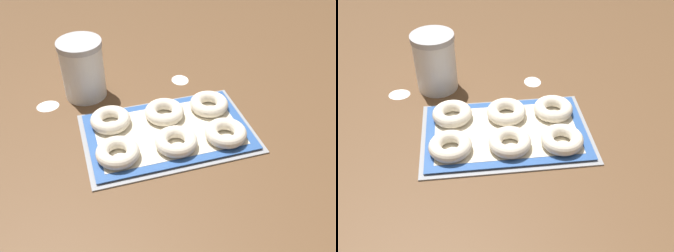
{
  "view_description": "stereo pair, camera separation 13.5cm",
  "coord_description": "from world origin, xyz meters",
  "views": [
    {
      "loc": [
        -0.23,
        -0.75,
        0.66
      ],
      "look_at": [
        -0.01,
        -0.01,
        0.03
      ],
      "focal_mm": 42.0,
      "sensor_mm": 36.0,
      "label": 1
    },
    {
      "loc": [
        -0.1,
        -0.78,
        0.66
      ],
      "look_at": [
        -0.01,
        -0.01,
        0.03
      ],
      "focal_mm": 42.0,
      "sensor_mm": 36.0,
      "label": 2
    }
  ],
  "objects": [
    {
      "name": "bagel_back_center",
      "position": [
        -0.0,
        0.05,
        0.03
      ],
      "size": [
        0.1,
        0.1,
        0.03
      ],
      "color": "silver",
      "rests_on": "baking_mat"
    },
    {
      "name": "ground_plane",
      "position": [
        0.0,
        0.0,
        0.0
      ],
      "size": [
        2.8,
        2.8,
        0.0
      ],
      "primitive_type": "plane",
      "color": "brown"
    },
    {
      "name": "baking_tray",
      "position": [
        -0.01,
        -0.01,
        0.0
      ],
      "size": [
        0.43,
        0.28,
        0.01
      ],
      "color": "#93969B",
      "rests_on": "ground_plane"
    },
    {
      "name": "flour_patch_far",
      "position": [
        0.1,
        0.22,
        0.0
      ],
      "size": [
        0.05,
        0.06,
        0.0
      ],
      "color": "white",
      "rests_on": "ground_plane"
    },
    {
      "name": "baking_mat",
      "position": [
        -0.01,
        -0.01,
        0.01
      ],
      "size": [
        0.41,
        0.26,
        0.0
      ],
      "color": "#2D569E",
      "rests_on": "baking_tray"
    },
    {
      "name": "bagel_front_center",
      "position": [
        -0.01,
        -0.07,
        0.03
      ],
      "size": [
        0.1,
        0.1,
        0.03
      ],
      "color": "silver",
      "rests_on": "baking_mat"
    },
    {
      "name": "flour_canister",
      "position": [
        -0.19,
        0.23,
        0.09
      ],
      "size": [
        0.12,
        0.12,
        0.17
      ],
      "color": "white",
      "rests_on": "ground_plane"
    },
    {
      "name": "bagel_front_right",
      "position": [
        0.12,
        -0.08,
        0.03
      ],
      "size": [
        0.1,
        0.1,
        0.03
      ],
      "color": "silver",
      "rests_on": "baking_mat"
    },
    {
      "name": "bagel_front_left",
      "position": [
        -0.15,
        -0.07,
        0.03
      ],
      "size": [
        0.1,
        0.1,
        0.03
      ],
      "color": "silver",
      "rests_on": "baking_mat"
    },
    {
      "name": "bagel_back_right",
      "position": [
        0.13,
        0.05,
        0.03
      ],
      "size": [
        0.1,
        0.1,
        0.03
      ],
      "color": "silver",
      "rests_on": "baking_mat"
    },
    {
      "name": "flour_patch_near",
      "position": [
        -0.3,
        0.2,
        0.0
      ],
      "size": [
        0.06,
        0.05,
        0.0
      ],
      "color": "white",
      "rests_on": "ground_plane"
    },
    {
      "name": "bagel_back_left",
      "position": [
        -0.14,
        0.06,
        0.03
      ],
      "size": [
        0.1,
        0.1,
        0.03
      ],
      "color": "silver",
      "rests_on": "baking_mat"
    }
  ]
}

